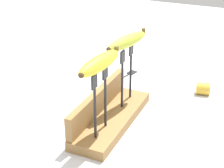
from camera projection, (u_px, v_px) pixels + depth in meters
The scene contains 9 objects.
ground_plane at pixel (112, 123), 1.09m from camera, with size 3.00×3.00×0.00m, color silver.
wooden_board at pixel (112, 119), 1.09m from camera, with size 0.35×0.11×0.03m, color olive.
board_backstop at pixel (98, 101), 1.08m from camera, with size 0.35×0.02×0.07m, color olive.
fork_stand_left at pixel (100, 96), 0.95m from camera, with size 0.09×0.01×0.18m.
fork_stand_right at pixel (127, 70), 1.10m from camera, with size 0.09×0.01×0.18m.
banana_raised_left at pixel (100, 63), 0.91m from camera, with size 0.18×0.06×0.04m.
banana_raised_right at pixel (127, 41), 1.06m from camera, with size 0.18×0.08×0.04m.
fork_fallen_near at pixel (124, 76), 1.38m from camera, with size 0.18×0.06×0.01m.
banana_chunk_near at pixel (203, 88), 1.25m from camera, with size 0.05×0.05×0.04m.
Camera 1 is at (-0.85, -0.38, 0.58)m, focal length 59.34 mm.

